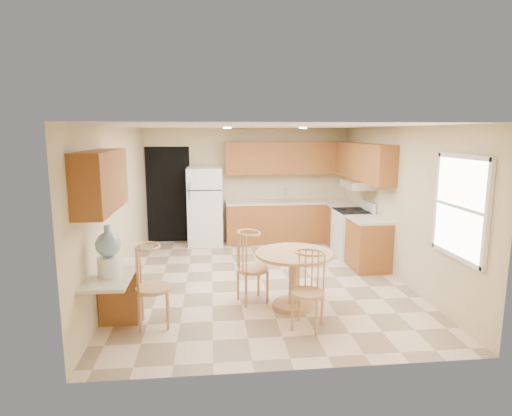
{
  "coord_description": "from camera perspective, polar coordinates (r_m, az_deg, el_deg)",
  "views": [
    {
      "loc": [
        -0.82,
        -6.71,
        2.41
      ],
      "look_at": [
        -0.07,
        0.3,
        1.15
      ],
      "focal_mm": 30.0,
      "sensor_mm": 36.0,
      "label": 1
    }
  ],
  "objects": [
    {
      "name": "base_cab_back",
      "position": [
        9.52,
        4.29,
        -1.9
      ],
      "size": [
        2.75,
        0.6,
        0.87
      ],
      "primitive_type": "cube",
      "color": "#9D5C28",
      "rests_on": "floor"
    },
    {
      "name": "can_light_b",
      "position": [
        8.1,
        6.27,
        10.57
      ],
      "size": [
        0.14,
        0.14,
        0.02
      ],
      "primitive_type": "cylinder",
      "color": "white",
      "rests_on": "ceiling"
    },
    {
      "name": "floor",
      "position": [
        7.18,
        0.82,
        -9.52
      ],
      "size": [
        5.5,
        5.5,
        0.0
      ],
      "primitive_type": "plane",
      "color": "beige",
      "rests_on": "ground"
    },
    {
      "name": "can_light_a",
      "position": [
        7.92,
        -3.85,
        10.62
      ],
      "size": [
        0.14,
        0.14,
        0.02
      ],
      "primitive_type": "cylinder",
      "color": "white",
      "rests_on": "ceiling"
    },
    {
      "name": "base_cab_right_b",
      "position": [
        7.88,
        14.74,
        -4.75
      ],
      "size": [
        0.6,
        0.8,
        0.87
      ],
      "primitive_type": "cube",
      "color": "#9D5C28",
      "rests_on": "floor"
    },
    {
      "name": "ceiling",
      "position": [
        6.76,
        0.88,
        10.86
      ],
      "size": [
        4.5,
        5.5,
        0.02
      ],
      "primitive_type": "cube",
      "color": "white",
      "rests_on": "wall_back"
    },
    {
      "name": "counter_right_a",
      "position": [
        9.13,
        11.66,
        0.3
      ],
      "size": [
        0.63,
        0.59,
        0.04
      ],
      "primitive_type": "cube",
      "color": "beige",
      "rests_on": "base_cab_right_a"
    },
    {
      "name": "counter_back",
      "position": [
        9.44,
        4.33,
        0.8
      ],
      "size": [
        2.75,
        0.63,
        0.04
      ],
      "primitive_type": "cube",
      "color": "beige",
      "rests_on": "base_cab_back"
    },
    {
      "name": "range_hood",
      "position": [
        8.44,
        13.49,
        3.08
      ],
      "size": [
        0.5,
        0.76,
        0.14
      ],
      "primitive_type": "cube",
      "color": "silver",
      "rests_on": "upper_cab_right"
    },
    {
      "name": "counter_right_b",
      "position": [
        7.78,
        14.89,
        -1.51
      ],
      "size": [
        0.63,
        0.8,
        0.04
      ],
      "primitive_type": "cube",
      "color": "beige",
      "rests_on": "base_cab_right_b"
    },
    {
      "name": "stove",
      "position": [
        8.58,
        12.76,
        -3.24
      ],
      "size": [
        0.65,
        0.76,
        1.09
      ],
      "color": "white",
      "rests_on": "floor"
    },
    {
      "name": "upper_cab_back",
      "position": [
        9.47,
        4.26,
        6.67
      ],
      "size": [
        2.75,
        0.33,
        0.7
      ],
      "primitive_type": "cube",
      "color": "#9D5C28",
      "rests_on": "wall_back"
    },
    {
      "name": "refrigerator",
      "position": [
        9.25,
        -6.81,
        0.22
      ],
      "size": [
        0.74,
        0.72,
        1.67
      ],
      "color": "white",
      "rests_on": "floor"
    },
    {
      "name": "upper_cab_right",
      "position": [
        8.46,
        14.09,
        6.0
      ],
      "size": [
        0.33,
        2.42,
        0.7
      ],
      "primitive_type": "cube",
      "color": "#9D5C28",
      "rests_on": "wall_right"
    },
    {
      "name": "wall_left",
      "position": [
        6.96,
        -17.86,
        0.02
      ],
      "size": [
        0.02,
        5.5,
        2.5
      ],
      "primitive_type": "cube",
      "color": "beige",
      "rests_on": "floor"
    },
    {
      "name": "sink",
      "position": [
        9.43,
        4.18,
        0.93
      ],
      "size": [
        0.78,
        0.44,
        0.01
      ],
      "primitive_type": "cube",
      "color": "silver",
      "rests_on": "counter_back"
    },
    {
      "name": "chair_desk",
      "position": [
        5.43,
        -13.67,
        -9.34
      ],
      "size": [
        0.46,
        0.59,
        1.03
      ],
      "rotation": [
        0.0,
        0.0,
        -1.48
      ],
      "color": "tan",
      "rests_on": "floor"
    },
    {
      "name": "chair_table_a",
      "position": [
        6.01,
        -0.39,
        -7.19
      ],
      "size": [
        0.45,
        0.59,
        1.02
      ],
      "rotation": [
        0.0,
        0.0,
        -1.28
      ],
      "color": "tan",
      "rests_on": "floor"
    },
    {
      "name": "chair_table_b",
      "position": [
        5.28,
        7.19,
        -10.23
      ],
      "size": [
        0.42,
        0.48,
        0.95
      ],
      "rotation": [
        0.0,
        0.0,
        2.65
      ],
      "color": "tan",
      "rests_on": "floor"
    },
    {
      "name": "desk_pedestal",
      "position": [
        5.89,
        -17.58,
        -10.76
      ],
      "size": [
        0.48,
        0.42,
        0.72
      ],
      "primitive_type": "cube",
      "color": "#9D5C28",
      "rests_on": "floor"
    },
    {
      "name": "doorway",
      "position": [
        9.59,
        -11.6,
        1.73
      ],
      "size": [
        0.9,
        0.02,
        2.1
      ],
      "primitive_type": "cube",
      "color": "black",
      "rests_on": "floor"
    },
    {
      "name": "upper_cab_left",
      "position": [
        5.3,
        -19.93,
        3.43
      ],
      "size": [
        0.33,
        1.4,
        0.7
      ],
      "primitive_type": "cube",
      "color": "#9D5C28",
      "rests_on": "wall_left"
    },
    {
      "name": "base_cab_right_a",
      "position": [
        9.22,
        11.56,
        -2.49
      ],
      "size": [
        0.6,
        0.59,
        0.87
      ],
      "primitive_type": "cube",
      "color": "#9D5C28",
      "rests_on": "floor"
    },
    {
      "name": "window",
      "position": [
        5.81,
        25.63,
        0.09
      ],
      "size": [
        0.06,
        1.12,
        1.3
      ],
      "color": "white",
      "rests_on": "wall_right"
    },
    {
      "name": "desk_top",
      "position": [
        5.41,
        -18.59,
        -8.3
      ],
      "size": [
        0.5,
        1.2,
        0.04
      ],
      "primitive_type": "cube",
      "color": "beige",
      "rests_on": "desk_pedestal"
    },
    {
      "name": "wall_front",
      "position": [
        4.21,
        5.38,
        -5.93
      ],
      "size": [
        4.5,
        0.02,
        2.5
      ],
      "primitive_type": "cube",
      "color": "beige",
      "rests_on": "floor"
    },
    {
      "name": "water_crock",
      "position": [
        5.22,
        -19.06,
        -5.71
      ],
      "size": [
        0.29,
        0.29,
        0.59
      ],
      "color": "white",
      "rests_on": "desk_top"
    },
    {
      "name": "wall_right",
      "position": [
        7.47,
        18.25,
        0.65
      ],
      "size": [
        0.02,
        5.5,
        2.5
      ],
      "primitive_type": "cube",
      "color": "beige",
      "rests_on": "floor"
    },
    {
      "name": "wall_back",
      "position": [
        9.57,
        -1.13,
        3.13
      ],
      "size": [
        4.5,
        0.02,
        2.5
      ],
      "primitive_type": "cube",
      "color": "beige",
      "rests_on": "floor"
    },
    {
      "name": "dining_table",
      "position": [
        5.98,
        5.07,
        -8.42
      ],
      "size": [
        1.06,
        1.06,
        0.79
      ],
      "rotation": [
        0.0,
        0.0,
        -0.03
      ],
      "color": "tan",
      "rests_on": "floor"
    }
  ]
}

